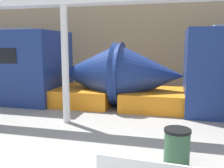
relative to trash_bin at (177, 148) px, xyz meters
name	(u,v)px	position (x,y,z in m)	size (l,w,h in m)	color
station_wall	(149,45)	(-1.52, 9.20, 2.09)	(56.00, 0.20, 5.00)	#9E8460
trash_bin	(177,148)	(0.00, 0.00, 0.00)	(0.55, 0.55, 0.82)	#2D5138
support_column_near	(65,66)	(-3.49, 2.29, 1.44)	(0.23, 0.23, 3.71)	silver
canopy_beam	(63,1)	(-3.49, 2.29, 3.44)	(28.00, 0.60, 0.28)	silver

